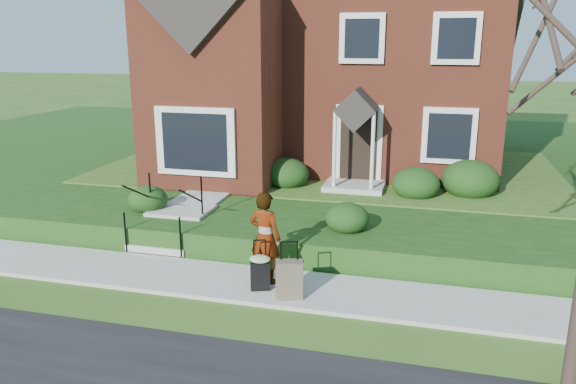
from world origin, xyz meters
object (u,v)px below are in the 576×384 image
(woman, at_px, (265,237))
(suitcase_black, at_px, (260,271))
(suitcase_olive, at_px, (289,279))
(front_steps, at_px, (173,223))

(woman, distance_m, suitcase_black, 0.64)
(suitcase_olive, bearing_deg, suitcase_black, 146.00)
(suitcase_olive, bearing_deg, front_steps, 130.09)
(front_steps, relative_size, suitcase_olive, 1.92)
(woman, height_order, suitcase_black, woman)
(front_steps, distance_m, woman, 3.28)
(woman, relative_size, suitcase_black, 1.86)
(suitcase_black, height_order, suitcase_olive, suitcase_olive)
(front_steps, height_order, suitcase_black, front_steps)
(front_steps, height_order, suitcase_olive, front_steps)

